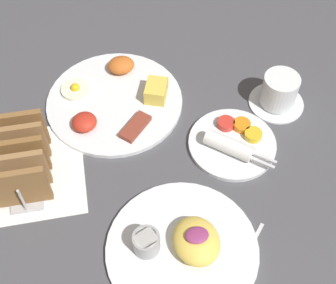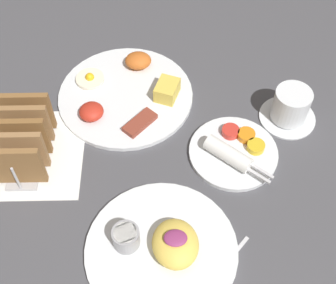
# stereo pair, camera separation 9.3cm
# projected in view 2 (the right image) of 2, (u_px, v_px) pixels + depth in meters

# --- Properties ---
(ground_plane) EXTENTS (3.00, 3.00, 0.00)m
(ground_plane) POSITION_uv_depth(u_px,v_px,m) (139.00, 180.00, 0.91)
(ground_plane) COLOR #47474C
(napkin_flat) EXTENTS (0.22, 0.22, 0.00)m
(napkin_flat) POSITION_uv_depth(u_px,v_px,m) (29.00, 153.00, 0.95)
(napkin_flat) COLOR white
(napkin_flat) RESTS_ON ground_plane
(plate_breakfast) EXTENTS (0.30, 0.30, 0.05)m
(plate_breakfast) POSITION_uv_depth(u_px,v_px,m) (127.00, 93.00, 1.03)
(plate_breakfast) COLOR white
(plate_breakfast) RESTS_ON ground_plane
(plate_condiments) EXTENTS (0.18, 0.18, 0.04)m
(plate_condiments) POSITION_uv_depth(u_px,v_px,m) (234.00, 151.00, 0.94)
(plate_condiments) COLOR white
(plate_condiments) RESTS_ON ground_plane
(plate_foreground) EXTENTS (0.27, 0.27, 0.06)m
(plate_foreground) POSITION_uv_depth(u_px,v_px,m) (162.00, 247.00, 0.81)
(plate_foreground) COLOR white
(plate_foreground) RESTS_ON ground_plane
(toast_rack) EXTENTS (0.10, 0.18, 0.10)m
(toast_rack) POSITION_uv_depth(u_px,v_px,m) (23.00, 138.00, 0.91)
(toast_rack) COLOR #B7B7BC
(toast_rack) RESTS_ON ground_plane
(coffee_cup) EXTENTS (0.12, 0.12, 0.08)m
(coffee_cup) POSITION_uv_depth(u_px,v_px,m) (290.00, 107.00, 0.97)
(coffee_cup) COLOR white
(coffee_cup) RESTS_ON ground_plane
(teaspoon) EXTENTS (0.09, 0.10, 0.01)m
(teaspoon) POSITION_uv_depth(u_px,v_px,m) (218.00, 273.00, 0.80)
(teaspoon) COLOR silver
(teaspoon) RESTS_ON ground_plane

